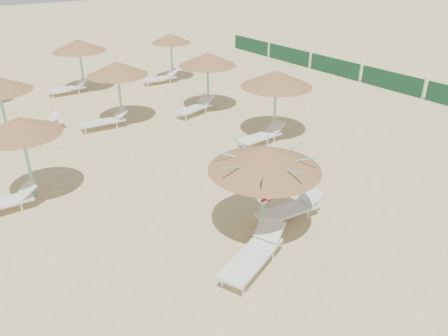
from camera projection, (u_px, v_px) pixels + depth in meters
ground at (273, 226)px, 12.27m from camera, size 120.00×120.00×0.00m
main_palapa at (265, 158)px, 10.98m from camera, size 2.91×2.91×2.61m
lounger_main_a at (255, 253)px, 10.57m from camera, size 2.35×1.47×0.82m
lounger_main_b at (292, 208)px, 12.47m from camera, size 2.08×0.82×0.74m
palapa_field at (112, 67)px, 19.19m from camera, size 14.18×13.91×2.72m
windbreak_fence at (335, 67)px, 26.60m from camera, size 0.08×19.84×1.10m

